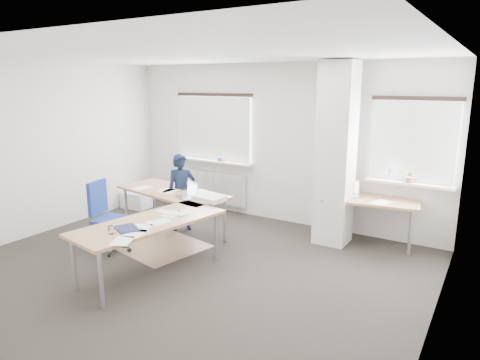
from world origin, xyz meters
The scene contains 8 objects.
ground centered at (0.00, 0.00, 0.00)m, with size 6.00×6.00×0.00m, color black.
room_shell centered at (0.18, 0.45, 1.75)m, with size 6.04×5.04×2.82m.
floor_mat centered at (-0.93, 0.38, 0.00)m, with size 1.33×1.13×0.01m, color #977452.
white_crate centered at (-2.70, 1.70, 0.16)m, with size 0.53×0.37×0.32m, color white.
desk_main centered at (-0.65, 0.25, 0.69)m, with size 2.40×2.98×0.96m.
desk_side centered at (1.82, 2.16, 0.69)m, with size 1.49×0.91×1.22m.
task_chair centered at (-1.40, -0.13, 0.29)m, with size 0.59×0.57×1.05m.
person centered at (-1.08, 1.16, 0.65)m, with size 0.48×0.31×1.30m, color black.
Camera 1 is at (3.41, -4.26, 2.47)m, focal length 32.00 mm.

